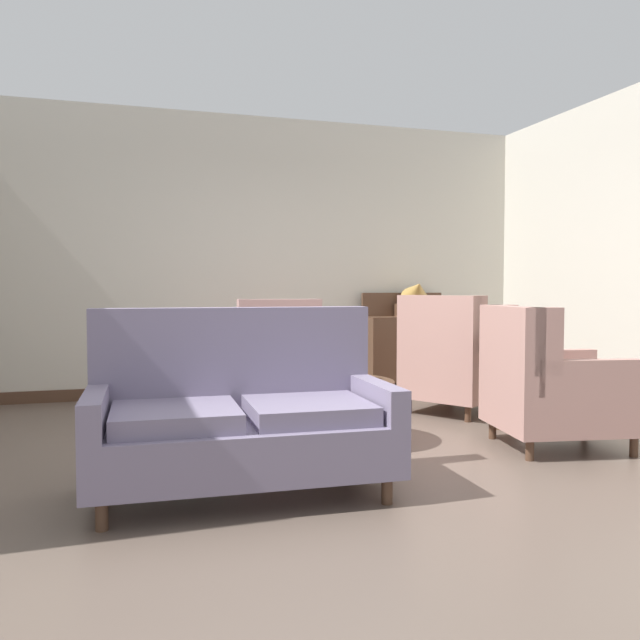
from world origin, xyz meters
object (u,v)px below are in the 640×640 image
(armchair_beside_settee, at_px, (549,388))
(sideboard, at_px, (407,347))
(side_table, at_px, (509,374))
(armchair_foreground_right, at_px, (454,364))
(gramophone, at_px, (415,295))
(armchair_far_left, at_px, (276,362))
(porcelain_vase, at_px, (337,360))
(coffee_table, at_px, (335,392))
(settee, at_px, (241,419))

(armchair_beside_settee, distance_m, sideboard, 2.74)
(side_table, bearing_deg, armchair_foreground_right, 99.06)
(armchair_foreground_right, distance_m, gramophone, 1.44)
(armchair_far_left, bearing_deg, gramophone, -154.66)
(armchair_foreground_right, relative_size, gramophone, 2.38)
(armchair_foreground_right, distance_m, sideboard, 1.39)
(porcelain_vase, bearing_deg, coffee_table, -164.02)
(sideboard, bearing_deg, armchair_foreground_right, -97.28)
(settee, relative_size, armchair_foreground_right, 1.40)
(coffee_table, xyz_separation_m, sideboard, (1.57, 2.16, 0.10))
(armchair_foreground_right, height_order, side_table, armchair_foreground_right)
(coffee_table, distance_m, sideboard, 2.68)
(porcelain_vase, relative_size, armchair_beside_settee, 0.36)
(armchair_far_left, relative_size, armchair_beside_settee, 1.02)
(settee, distance_m, side_table, 2.56)
(porcelain_vase, xyz_separation_m, gramophone, (1.60, 2.07, 0.44))
(coffee_table, distance_m, settee, 1.25)
(porcelain_vase, xyz_separation_m, sideboard, (1.55, 2.16, -0.14))
(armchair_beside_settee, xyz_separation_m, sideboard, (0.18, 2.73, 0.05))
(side_table, bearing_deg, armchair_far_left, 140.35)
(gramophone, bearing_deg, armchair_foreground_right, -99.79)
(coffee_table, relative_size, side_table, 1.17)
(settee, distance_m, gramophone, 3.94)
(armchair_beside_settee, height_order, side_table, armchair_beside_settee)
(armchair_foreground_right, bearing_deg, gramophone, -42.19)
(side_table, relative_size, gramophone, 1.49)
(armchair_beside_settee, bearing_deg, armchair_foreground_right, 9.69)
(settee, distance_m, armchair_beside_settee, 2.27)
(settee, height_order, armchair_foreground_right, armchair_foreground_right)
(settee, bearing_deg, armchair_beside_settee, 10.83)
(armchair_beside_settee, height_order, sideboard, sideboard)
(porcelain_vase, height_order, sideboard, sideboard)
(sideboard, bearing_deg, gramophone, -62.20)
(armchair_foreground_right, xyz_separation_m, sideboard, (0.18, 1.38, 0.03))
(settee, bearing_deg, armchair_far_left, 74.21)
(settee, xyz_separation_m, armchair_beside_settee, (2.25, 0.35, 0.02))
(porcelain_vase, height_order, armchair_far_left, armchair_far_left)
(coffee_table, distance_m, armchair_far_left, 1.42)
(porcelain_vase, bearing_deg, side_table, 3.02)
(settee, relative_size, gramophone, 3.33)
(settee, distance_m, armchair_foreground_right, 2.82)
(coffee_table, distance_m, side_table, 1.51)
(armchair_far_left, xyz_separation_m, armchair_foreground_right, (1.50, -0.64, 0.01))
(coffee_table, bearing_deg, armchair_far_left, 94.17)
(settee, relative_size, sideboard, 1.52)
(porcelain_vase, xyz_separation_m, armchair_beside_settee, (1.38, -0.57, -0.18))
(porcelain_vase, xyz_separation_m, side_table, (1.49, 0.08, -0.17))
(coffee_table, distance_m, armchair_foreground_right, 1.60)
(armchair_far_left, xyz_separation_m, sideboard, (1.68, 0.75, 0.04))
(side_table, height_order, gramophone, gramophone)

